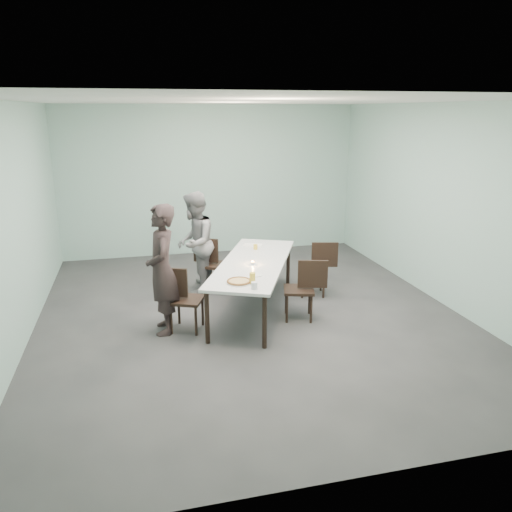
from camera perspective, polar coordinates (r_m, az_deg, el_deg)
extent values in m
plane|color=#333335|center=(7.36, -0.67, -6.73)|extent=(7.00, 7.00, 0.00)
cube|color=#99C1B8|center=(10.30, -5.19, 8.55)|extent=(6.00, 0.02, 3.00)
cube|color=#99C1B8|center=(3.72, 11.70, -5.83)|extent=(6.00, 0.02, 3.00)
cube|color=#99C1B8|center=(6.90, -25.81, 3.12)|extent=(0.02, 7.00, 3.00)
cube|color=#99C1B8|center=(8.12, 20.47, 5.50)|extent=(0.02, 7.00, 3.00)
cube|color=white|center=(6.77, -0.76, 17.32)|extent=(6.00, 7.00, 0.02)
cube|color=white|center=(7.31, -0.29, -0.80)|extent=(1.89, 2.74, 0.04)
cylinder|color=black|center=(6.40, -5.61, -7.00)|extent=(0.06, 0.06, 0.71)
cylinder|color=black|center=(8.63, -1.19, -0.71)|extent=(0.06, 0.06, 0.71)
cylinder|color=black|center=(6.25, 0.98, -7.52)|extent=(0.06, 0.06, 0.71)
cylinder|color=black|center=(8.52, 3.69, -0.97)|extent=(0.06, 0.06, 0.71)
cube|color=black|center=(6.79, -7.94, -4.99)|extent=(0.55, 0.55, 0.04)
cube|color=black|center=(6.77, -9.56, -2.98)|extent=(0.40, 0.20, 0.40)
cylinder|color=black|center=(6.78, -9.67, -7.17)|extent=(0.04, 0.04, 0.41)
cylinder|color=black|center=(7.08, -8.80, -6.10)|extent=(0.04, 0.04, 0.41)
cylinder|color=black|center=(6.68, -6.88, -7.41)|extent=(0.04, 0.04, 0.41)
cylinder|color=black|center=(6.98, -6.12, -6.31)|extent=(0.04, 0.04, 0.41)
cube|color=black|center=(8.24, -4.46, -1.03)|extent=(0.57, 0.57, 0.04)
cube|color=black|center=(8.23, -5.75, 0.65)|extent=(0.39, 0.23, 0.40)
cylinder|color=black|center=(8.21, -5.92, -2.79)|extent=(0.04, 0.04, 0.41)
cylinder|color=black|center=(8.51, -5.16, -2.07)|extent=(0.04, 0.04, 0.41)
cylinder|color=black|center=(8.11, -3.64, -2.99)|extent=(0.04, 0.04, 0.41)
cylinder|color=black|center=(8.42, -2.97, -2.24)|extent=(0.04, 0.04, 0.41)
cube|color=black|center=(7.12, 4.91, -3.88)|extent=(0.52, 0.52, 0.04)
cube|color=black|center=(7.05, 6.50, -2.06)|extent=(0.42, 0.15, 0.40)
cylinder|color=black|center=(7.37, 6.13, -5.07)|extent=(0.04, 0.04, 0.41)
cylinder|color=black|center=(7.05, 6.32, -6.08)|extent=(0.04, 0.04, 0.41)
cylinder|color=black|center=(7.35, 3.47, -5.06)|extent=(0.04, 0.04, 0.41)
cylinder|color=black|center=(7.04, 3.55, -6.07)|extent=(0.04, 0.04, 0.41)
cube|color=black|center=(8.06, 6.46, -1.48)|extent=(0.51, 0.51, 0.04)
cube|color=black|center=(8.02, 7.86, 0.15)|extent=(0.42, 0.14, 0.40)
cylinder|color=black|center=(8.31, 7.45, -2.60)|extent=(0.04, 0.04, 0.41)
cylinder|color=black|center=(8.00, 7.75, -3.39)|extent=(0.04, 0.04, 0.41)
cylinder|color=black|center=(8.28, 5.11, -2.61)|extent=(0.04, 0.04, 0.41)
cylinder|color=black|center=(7.96, 5.32, -3.40)|extent=(0.04, 0.04, 0.41)
imported|color=black|center=(6.66, -10.68, -1.55)|extent=(0.43, 0.64, 1.74)
imported|color=slate|center=(8.12, -7.01, 1.52)|extent=(0.85, 0.96, 1.65)
cylinder|color=white|center=(6.42, -1.96, -3.03)|extent=(0.34, 0.34, 0.01)
cylinder|color=#EBC685|center=(6.41, -1.96, -2.92)|extent=(0.30, 0.30, 0.01)
torus|color=brown|center=(6.41, -1.96, -2.88)|extent=(0.32, 0.32, 0.03)
cylinder|color=white|center=(6.70, -0.02, -2.17)|extent=(0.18, 0.18, 0.01)
cylinder|color=yellow|center=(6.35, -0.41, -2.58)|extent=(0.08, 0.08, 0.15)
cylinder|color=silver|center=(6.18, -0.19, -3.41)|extent=(0.08, 0.08, 0.09)
cylinder|color=silver|center=(7.16, -0.37, -0.85)|extent=(0.06, 0.06, 0.03)
cylinder|color=orange|center=(7.15, -0.37, -0.67)|extent=(0.04, 0.04, 0.01)
cylinder|color=yellow|center=(7.94, -0.06, 1.05)|extent=(0.07, 0.07, 0.08)
cube|color=silver|center=(8.19, -0.38, 1.26)|extent=(0.36, 0.32, 0.01)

